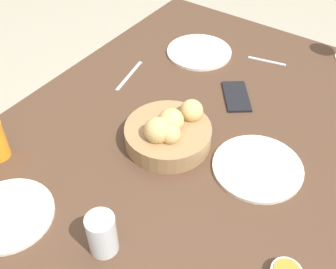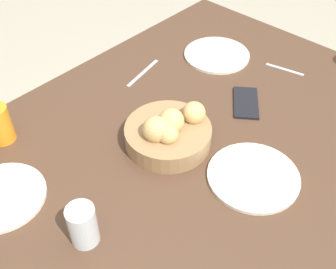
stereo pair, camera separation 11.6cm
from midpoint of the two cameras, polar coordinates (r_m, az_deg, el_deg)
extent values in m
cube|color=#4C3323|center=(1.18, -0.64, -2.50)|extent=(1.51, 1.07, 0.03)
cube|color=#4C3323|center=(2.06, -0.33, 7.76)|extent=(0.06, 0.06, 0.68)
cylinder|color=#99754C|center=(1.16, -2.85, -0.22)|extent=(0.24, 0.24, 0.05)
sphere|color=tan|center=(1.10, -2.70, -0.06)|extent=(0.06, 0.06, 0.06)
sphere|color=tan|center=(1.11, -4.43, 0.43)|extent=(0.07, 0.07, 0.07)
sphere|color=tan|center=(1.14, -2.42, 1.82)|extent=(0.07, 0.07, 0.07)
sphere|color=tan|center=(1.17, 0.38, 3.12)|extent=(0.07, 0.07, 0.07)
cylinder|color=silver|center=(1.54, 2.06, 11.05)|extent=(0.23, 0.23, 0.01)
cylinder|color=silver|center=(1.11, -23.75, -10.10)|extent=(0.22, 0.22, 0.01)
cylinder|color=silver|center=(1.12, 9.17, -4.57)|extent=(0.24, 0.24, 0.01)
cylinder|color=silver|center=(0.95, -12.51, -13.22)|extent=(0.07, 0.07, 0.11)
cube|color=#B7B7BC|center=(1.44, -7.60, 7.84)|extent=(0.18, 0.05, 0.00)
cube|color=#B7B7BC|center=(1.53, 11.11, 9.66)|extent=(0.04, 0.13, 0.00)
cube|color=black|center=(1.34, 6.80, 5.06)|extent=(0.16, 0.15, 0.01)
camera|label=1|loc=(0.06, -92.87, -2.71)|focal=45.00mm
camera|label=2|loc=(0.06, 87.13, 2.71)|focal=45.00mm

